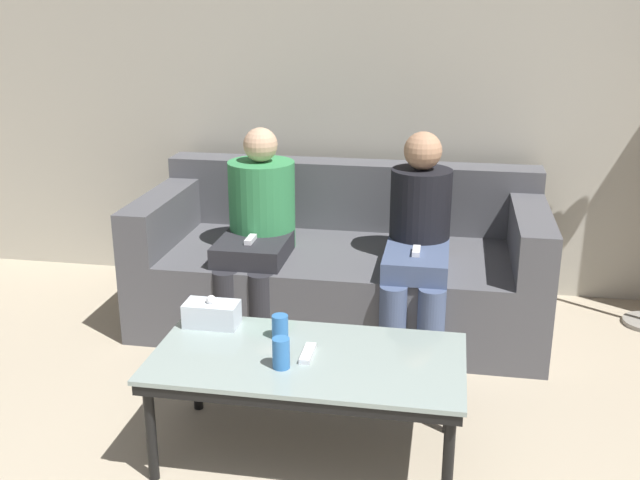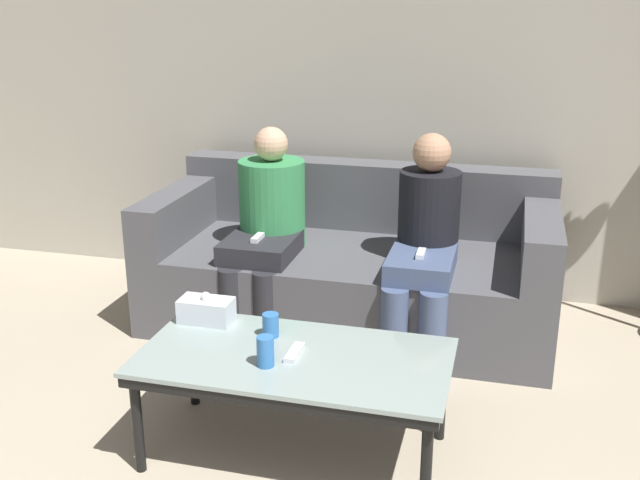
% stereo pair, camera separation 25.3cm
% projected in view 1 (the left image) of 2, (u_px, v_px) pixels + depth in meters
% --- Properties ---
extents(wall_back, '(12.00, 0.06, 2.60)m').
position_uv_depth(wall_back, '(358.00, 70.00, 4.32)').
color(wall_back, '#B7B2A3').
rests_on(wall_back, ground_plane).
extents(couch, '(2.13, 0.99, 0.81)m').
position_uv_depth(couch, '(342.00, 266.00, 4.10)').
color(couch, '#515156').
rests_on(couch, ground_plane).
extents(coffee_table, '(1.18, 0.61, 0.43)m').
position_uv_depth(coffee_table, '(308.00, 365.00, 2.83)').
color(coffee_table, '#8C9E99').
rests_on(coffee_table, ground_plane).
extents(cup_near_left, '(0.06, 0.06, 0.10)m').
position_uv_depth(cup_near_left, '(280.00, 327.00, 2.95)').
color(cup_near_left, '#3372BF').
rests_on(cup_near_left, coffee_table).
extents(cup_near_right, '(0.06, 0.06, 0.12)m').
position_uv_depth(cup_near_right, '(281.00, 353.00, 2.71)').
color(cup_near_right, '#3372BF').
rests_on(cup_near_right, coffee_table).
extents(tissue_box, '(0.22, 0.12, 0.13)m').
position_uv_depth(tissue_box, '(212.00, 314.00, 3.06)').
color(tissue_box, silver).
rests_on(tissue_box, coffee_table).
extents(game_remote, '(0.04, 0.15, 0.02)m').
position_uv_depth(game_remote, '(308.00, 353.00, 2.81)').
color(game_remote, white).
rests_on(game_remote, coffee_table).
extents(seated_person_left_end, '(0.35, 0.65, 1.07)m').
position_uv_depth(seated_person_left_end, '(258.00, 224.00, 3.90)').
color(seated_person_left_end, '#28282D').
rests_on(seated_person_left_end, ground_plane).
extents(seated_person_mid_left, '(0.31, 0.68, 1.08)m').
position_uv_depth(seated_person_mid_left, '(418.00, 236.00, 3.73)').
color(seated_person_mid_left, '#47567A').
rests_on(seated_person_mid_left, ground_plane).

